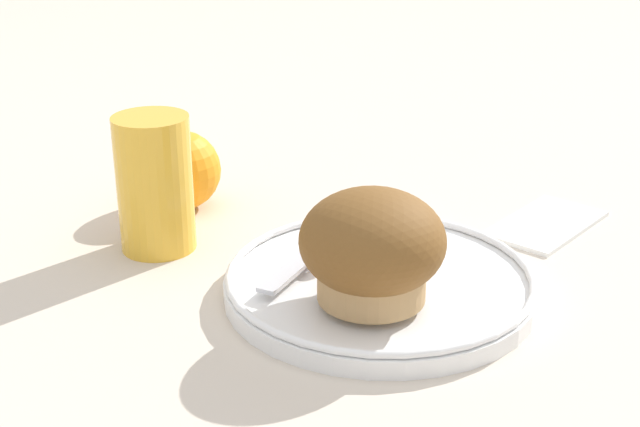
% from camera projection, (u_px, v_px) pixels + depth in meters
% --- Properties ---
extents(ground_plane, '(3.00, 3.00, 0.00)m').
position_uv_depth(ground_plane, '(402.00, 289.00, 0.69)').
color(ground_plane, beige).
extents(plate, '(0.24, 0.24, 0.02)m').
position_uv_depth(plate, '(380.00, 283.00, 0.68)').
color(plate, white).
rests_on(plate, ground_plane).
extents(muffin, '(0.10, 0.10, 0.08)m').
position_uv_depth(muffin, '(372.00, 248.00, 0.62)').
color(muffin, tan).
rests_on(muffin, plate).
extents(cream_ramekin, '(0.06, 0.06, 0.02)m').
position_uv_depth(cream_ramekin, '(389.00, 221.00, 0.73)').
color(cream_ramekin, silver).
rests_on(cream_ramekin, plate).
extents(berry_pair, '(0.02, 0.01, 0.01)m').
position_uv_depth(berry_pair, '(328.00, 253.00, 0.69)').
color(berry_pair, maroon).
rests_on(berry_pair, plate).
extents(butter_knife, '(0.18, 0.06, 0.00)m').
position_uv_depth(butter_knife, '(321.00, 244.00, 0.71)').
color(butter_knife, silver).
rests_on(butter_knife, plate).
extents(orange_fruit, '(0.07, 0.07, 0.07)m').
position_uv_depth(orange_fruit, '(185.00, 169.00, 0.83)').
color(orange_fruit, orange).
rests_on(orange_fruit, ground_plane).
extents(juice_glass, '(0.06, 0.06, 0.12)m').
position_uv_depth(juice_glass, '(155.00, 184.00, 0.74)').
color(juice_glass, gold).
rests_on(juice_glass, ground_plane).
extents(folded_napkin, '(0.12, 0.07, 0.01)m').
position_uv_depth(folded_napkin, '(546.00, 222.00, 0.80)').
color(folded_napkin, white).
rests_on(folded_napkin, ground_plane).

